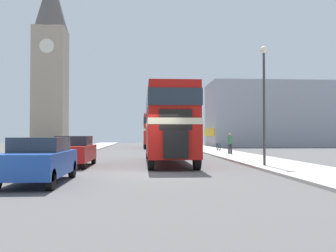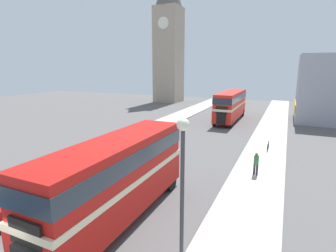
{
  "view_description": "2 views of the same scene",
  "coord_description": "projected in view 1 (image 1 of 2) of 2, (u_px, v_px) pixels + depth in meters",
  "views": [
    {
      "loc": [
        -0.3,
        -15.25,
        1.59
      ],
      "look_at": [
        1.13,
        5.79,
        2.11
      ],
      "focal_mm": 40.0,
      "sensor_mm": 36.0,
      "label": 1
    },
    {
      "loc": [
        8.17,
        -3.8,
        7.3
      ],
      "look_at": [
        0.0,
        14.05,
        2.94
      ],
      "focal_mm": 28.0,
      "sensor_mm": 36.0,
      "label": 2
    }
  ],
  "objects": [
    {
      "name": "pedestrian_walking",
      "position": [
        230.0,
        142.0,
        29.63
      ],
      "size": [
        0.32,
        0.32,
        1.6
      ],
      "color": "#282833",
      "rests_on": "sidewalk_right"
    },
    {
      "name": "church_tower",
      "position": [
        51.0,
        55.0,
        63.64
      ],
      "size": [
        5.49,
        5.49,
        29.82
      ],
      "color": "tan",
      "rests_on": "ground_plane"
    },
    {
      "name": "ground_plane",
      "position": [
        150.0,
        174.0,
        15.19
      ],
      "size": [
        120.0,
        120.0,
        0.0
      ],
      "primitive_type": "plane",
      "color": "#565454"
    },
    {
      "name": "car_parked_mid",
      "position": [
        74.0,
        151.0,
        19.09
      ],
      "size": [
        1.78,
        4.31,
        1.55
      ],
      "color": "red",
      "rests_on": "ground_plane"
    },
    {
      "name": "bicycle_on_pavement",
      "position": [
        218.0,
        147.0,
        35.89
      ],
      "size": [
        0.05,
        1.76,
        0.78
      ],
      "color": "black",
      "rests_on": "sidewalk_right"
    },
    {
      "name": "double_decker_bus",
      "position": [
        168.0,
        120.0,
        21.08
      ],
      "size": [
        2.41,
        10.03,
        4.06
      ],
      "color": "#B2140F",
      "rests_on": "ground_plane"
    },
    {
      "name": "bus_distant",
      "position": [
        153.0,
        129.0,
        48.12
      ],
      "size": [
        2.41,
        11.18,
        4.09
      ],
      "color": "red",
      "rests_on": "ground_plane"
    },
    {
      "name": "car_parked_near",
      "position": [
        39.0,
        160.0,
        12.34
      ],
      "size": [
        1.75,
        4.2,
        1.52
      ],
      "color": "#1E479E",
      "rests_on": "ground_plane"
    },
    {
      "name": "shop_building_block",
      "position": [
        281.0,
        115.0,
        54.26
      ],
      "size": [
        21.2,
        8.36,
        9.1
      ],
      "color": "#999EA8",
      "rests_on": "ground_plane"
    },
    {
      "name": "street_lamp",
      "position": [
        264.0,
        87.0,
        18.36
      ],
      "size": [
        0.36,
        0.36,
        5.86
      ],
      "color": "#38383D",
      "rests_on": "sidewalk_right"
    },
    {
      "name": "sidewalk_right",
      "position": [
        311.0,
        172.0,
        15.65
      ],
      "size": [
        3.5,
        120.0,
        0.12
      ],
      "color": "#B7B2A8",
      "rests_on": "ground_plane"
    }
  ]
}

